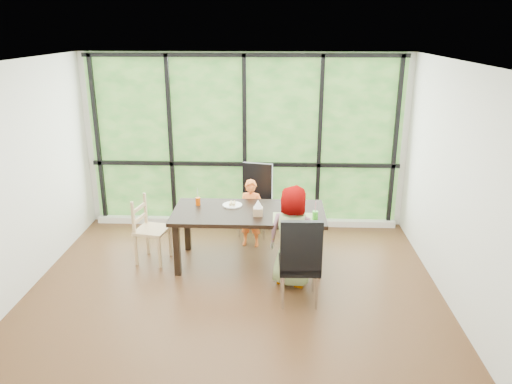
{
  "coord_description": "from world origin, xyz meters",
  "views": [
    {
      "loc": [
        0.49,
        -5.19,
        3.07
      ],
      "look_at": [
        0.24,
        0.71,
        1.05
      ],
      "focal_mm": 34.39,
      "sensor_mm": 36.0,
      "label": 1
    }
  ],
  "objects_px": {
    "dining_table": "(249,237)",
    "tissue_box": "(258,212)",
    "plate_near": "(289,218)",
    "plate_far": "(232,205)",
    "green_cup": "(315,216)",
    "chair_window_leather": "(255,201)",
    "chair_end_beech": "(152,230)",
    "child_older": "(295,236)",
    "chair_interior_leather": "(299,259)",
    "orange_cup": "(198,201)",
    "child_toddler": "(251,213)"
  },
  "relations": [
    {
      "from": "child_toddler",
      "to": "green_cup",
      "type": "relative_size",
      "value": 8.65
    },
    {
      "from": "orange_cup",
      "to": "plate_far",
      "type": "bearing_deg",
      "value": -1.0
    },
    {
      "from": "chair_interior_leather",
      "to": "green_cup",
      "type": "distance_m",
      "value": 0.75
    },
    {
      "from": "chair_end_beech",
      "to": "tissue_box",
      "type": "distance_m",
      "value": 1.49
    },
    {
      "from": "chair_interior_leather",
      "to": "chair_window_leather",
      "type": "bearing_deg",
      "value": -74.4
    },
    {
      "from": "dining_table",
      "to": "tissue_box",
      "type": "xyz_separation_m",
      "value": [
        0.13,
        -0.15,
        0.43
      ]
    },
    {
      "from": "tissue_box",
      "to": "orange_cup",
      "type": "bearing_deg",
      "value": 156.94
    },
    {
      "from": "chair_interior_leather",
      "to": "child_toddler",
      "type": "relative_size",
      "value": 1.09
    },
    {
      "from": "plate_near",
      "to": "green_cup",
      "type": "height_order",
      "value": "green_cup"
    },
    {
      "from": "tissue_box",
      "to": "plate_far",
      "type": "bearing_deg",
      "value": 136.37
    },
    {
      "from": "plate_far",
      "to": "green_cup",
      "type": "distance_m",
      "value": 1.18
    },
    {
      "from": "child_older",
      "to": "plate_near",
      "type": "bearing_deg",
      "value": -57.7
    },
    {
      "from": "plate_far",
      "to": "tissue_box",
      "type": "xyz_separation_m",
      "value": [
        0.36,
        -0.34,
        0.04
      ]
    },
    {
      "from": "child_older",
      "to": "plate_near",
      "type": "relative_size",
      "value": 4.77
    },
    {
      "from": "dining_table",
      "to": "green_cup",
      "type": "relative_size",
      "value": 17.38
    },
    {
      "from": "chair_window_leather",
      "to": "orange_cup",
      "type": "relative_size",
      "value": 10.33
    },
    {
      "from": "chair_end_beech",
      "to": "child_toddler",
      "type": "distance_m",
      "value": 1.42
    },
    {
      "from": "child_toddler",
      "to": "child_older",
      "type": "distance_m",
      "value": 1.27
    },
    {
      "from": "chair_window_leather",
      "to": "child_toddler",
      "type": "relative_size",
      "value": 1.09
    },
    {
      "from": "dining_table",
      "to": "orange_cup",
      "type": "xyz_separation_m",
      "value": [
        -0.7,
        0.2,
        0.43
      ]
    },
    {
      "from": "dining_table",
      "to": "chair_window_leather",
      "type": "distance_m",
      "value": 0.99
    },
    {
      "from": "child_older",
      "to": "tissue_box",
      "type": "height_order",
      "value": "child_older"
    },
    {
      "from": "tissue_box",
      "to": "plate_near",
      "type": "bearing_deg",
      "value": -12.76
    },
    {
      "from": "plate_far",
      "to": "chair_interior_leather",
      "type": "bearing_deg",
      "value": -52.65
    },
    {
      "from": "plate_near",
      "to": "green_cup",
      "type": "bearing_deg",
      "value": -4.97
    },
    {
      "from": "dining_table",
      "to": "child_older",
      "type": "height_order",
      "value": "child_older"
    },
    {
      "from": "orange_cup",
      "to": "green_cup",
      "type": "relative_size",
      "value": 0.91
    },
    {
      "from": "chair_end_beech",
      "to": "child_older",
      "type": "height_order",
      "value": "child_older"
    },
    {
      "from": "dining_table",
      "to": "plate_near",
      "type": "distance_m",
      "value": 0.69
    },
    {
      "from": "plate_far",
      "to": "plate_near",
      "type": "bearing_deg",
      "value": -29.84
    },
    {
      "from": "child_older",
      "to": "orange_cup",
      "type": "distance_m",
      "value": 1.5
    },
    {
      "from": "dining_table",
      "to": "child_older",
      "type": "distance_m",
      "value": 0.84
    },
    {
      "from": "chair_window_leather",
      "to": "tissue_box",
      "type": "distance_m",
      "value": 1.16
    },
    {
      "from": "child_toddler",
      "to": "plate_near",
      "type": "distance_m",
      "value": 1.0
    },
    {
      "from": "chair_interior_leather",
      "to": "chair_end_beech",
      "type": "xyz_separation_m",
      "value": [
        -1.94,
        0.96,
        -0.09
      ]
    },
    {
      "from": "child_toddler",
      "to": "plate_near",
      "type": "relative_size",
      "value": 3.72
    },
    {
      "from": "chair_interior_leather",
      "to": "plate_near",
      "type": "bearing_deg",
      "value": -82.98
    },
    {
      "from": "dining_table",
      "to": "child_toddler",
      "type": "xyz_separation_m",
      "value": [
        0.0,
        0.57,
        0.12
      ]
    },
    {
      "from": "dining_table",
      "to": "green_cup",
      "type": "xyz_separation_m",
      "value": [
        0.85,
        -0.27,
        0.43
      ]
    },
    {
      "from": "child_older",
      "to": "plate_far",
      "type": "height_order",
      "value": "child_older"
    },
    {
      "from": "child_toddler",
      "to": "green_cup",
      "type": "bearing_deg",
      "value": -35.98
    },
    {
      "from": "chair_end_beech",
      "to": "green_cup",
      "type": "height_order",
      "value": "chair_end_beech"
    },
    {
      "from": "plate_near",
      "to": "orange_cup",
      "type": "height_order",
      "value": "orange_cup"
    },
    {
      "from": "green_cup",
      "to": "tissue_box",
      "type": "height_order",
      "value": "green_cup"
    },
    {
      "from": "dining_table",
      "to": "plate_near",
      "type": "bearing_deg",
      "value": -24.67
    },
    {
      "from": "green_cup",
      "to": "child_older",
      "type": "bearing_deg",
      "value": -134.17
    },
    {
      "from": "chair_interior_leather",
      "to": "child_older",
      "type": "relative_size",
      "value": 0.85
    },
    {
      "from": "child_toddler",
      "to": "green_cup",
      "type": "xyz_separation_m",
      "value": [
        0.85,
        -0.84,
        0.31
      ]
    },
    {
      "from": "chair_window_leather",
      "to": "tissue_box",
      "type": "bearing_deg",
      "value": -73.71
    },
    {
      "from": "child_toddler",
      "to": "chair_end_beech",
      "type": "bearing_deg",
      "value": -147.97
    }
  ]
}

